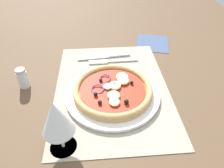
{
  "coord_description": "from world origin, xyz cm",
  "views": [
    {
      "loc": [
        -48.95,
        3.77,
        43.28
      ],
      "look_at": [
        -1.11,
        0.0,
        2.42
      ],
      "focal_mm": 33.13,
      "sensor_mm": 36.0,
      "label": 1
    }
  ],
  "objects": [
    {
      "name": "knife",
      "position": [
        17.22,
        1.79,
        0.65
      ],
      "size": [
        3.45,
        20.07,
        0.62
      ],
      "rotation": [
        0.0,
        0.0,
        1.66
      ],
      "color": "silver",
      "rests_on": "placemat"
    },
    {
      "name": "wine_glass",
      "position": [
        -20.38,
        13.08,
        10.05
      ],
      "size": [
        7.2,
        7.2,
        14.9
      ],
      "color": "silver",
      "rests_on": "ground_plane"
    },
    {
      "name": "napkin",
      "position": [
        26.71,
        -19.31,
        0.18
      ],
      "size": [
        17.06,
        16.01,
        0.36
      ],
      "primitive_type": "cube",
      "rotation": [
        0.0,
        0.0,
        -0.24
      ],
      "color": "#425175",
      "rests_on": "ground_plane"
    },
    {
      "name": "plate",
      "position": [
        -3.7,
        0.36,
        0.91
      ],
      "size": [
        28.18,
        28.18,
        1.02
      ],
      "primitive_type": "cylinder",
      "color": "white",
      "rests_on": "placemat"
    },
    {
      "name": "fork",
      "position": [
        13.91,
        -0.65,
        0.62
      ],
      "size": [
        2.29,
        18.03,
        0.44
      ],
      "rotation": [
        0.0,
        0.0,
        1.59
      ],
      "color": "silver",
      "rests_on": "placemat"
    },
    {
      "name": "placemat",
      "position": [
        0.0,
        0.0,
        0.2
      ],
      "size": [
        48.71,
        35.06,
        0.4
      ],
      "primitive_type": "cube",
      "color": "#A39984",
      "rests_on": "ground_plane"
    },
    {
      "name": "pizza",
      "position": [
        -3.67,
        0.28,
        2.53
      ],
      "size": [
        23.58,
        23.58,
        2.68
      ],
      "color": "tan",
      "rests_on": "plate"
    },
    {
      "name": "ground_plane",
      "position": [
        0.0,
        0.0,
        -1.2
      ],
      "size": [
        190.0,
        140.0,
        2.4
      ],
      "primitive_type": "cube",
      "color": "brown"
    },
    {
      "name": "pepper_shaker",
      "position": [
        2.79,
        27.4,
        3.25
      ],
      "size": [
        3.2,
        3.2,
        6.7
      ],
      "color": "silver",
      "rests_on": "ground_plane"
    }
  ]
}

